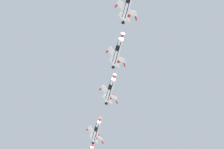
{
  "coord_description": "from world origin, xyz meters",
  "views": [
    {
      "loc": [
        -1.03,
        -4.04,
        1.57
      ],
      "look_at": [
        28.85,
        84.79,
        120.48
      ],
      "focal_mm": 62.68,
      "sensor_mm": 36.0,
      "label": 1
    }
  ],
  "objects_px": {
    "fighter_jet_left_wing": "(128,4)",
    "fighter_jet_left_outer": "(110,90)",
    "fighter_jet_right_wing": "(118,51)",
    "fighter_jet_right_outer": "(96,131)"
  },
  "relations": [
    {
      "from": "fighter_jet_left_wing",
      "to": "fighter_jet_left_outer",
      "type": "relative_size",
      "value": 1.0
    },
    {
      "from": "fighter_jet_right_wing",
      "to": "fighter_jet_left_outer",
      "type": "relative_size",
      "value": 1.0
    },
    {
      "from": "fighter_jet_left_wing",
      "to": "fighter_jet_right_wing",
      "type": "bearing_deg",
      "value": -92.44
    },
    {
      "from": "fighter_jet_left_outer",
      "to": "fighter_jet_right_outer",
      "type": "height_order",
      "value": "fighter_jet_left_outer"
    },
    {
      "from": "fighter_jet_right_wing",
      "to": "fighter_jet_right_outer",
      "type": "xyz_separation_m",
      "value": [
        4.28,
        40.58,
        -2.86
      ]
    },
    {
      "from": "fighter_jet_left_wing",
      "to": "fighter_jet_right_outer",
      "type": "relative_size",
      "value": 1.0
    },
    {
      "from": "fighter_jet_left_wing",
      "to": "fighter_jet_right_wing",
      "type": "xyz_separation_m",
      "value": [
        2.75,
        19.11,
        -1.38
      ]
    },
    {
      "from": "fighter_jet_left_outer",
      "to": "fighter_jet_left_wing",
      "type": "bearing_deg",
      "value": 86.56
    },
    {
      "from": "fighter_jet_left_wing",
      "to": "fighter_jet_right_outer",
      "type": "bearing_deg",
      "value": -90.97
    },
    {
      "from": "fighter_jet_left_outer",
      "to": "fighter_jet_right_wing",
      "type": "bearing_deg",
      "value": 85.56
    }
  ]
}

